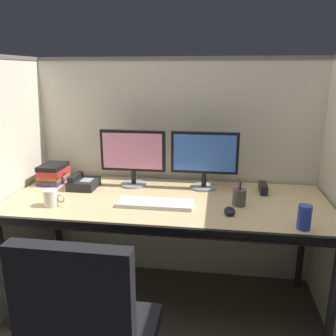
{
  "coord_description": "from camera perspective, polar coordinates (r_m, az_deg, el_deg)",
  "views": [
    {
      "loc": [
        0.29,
        -1.63,
        1.48
      ],
      "look_at": [
        0.0,
        0.35,
        0.92
      ],
      "focal_mm": 37.13,
      "sensor_mm": 36.0,
      "label": 1
    }
  ],
  "objects": [
    {
      "name": "computer_mouse",
      "position": [
        1.9,
        10.08,
        -6.96
      ],
      "size": [
        0.06,
        0.1,
        0.04
      ],
      "color": "black",
      "rests_on": "desk"
    },
    {
      "name": "desk_phone",
      "position": [
        2.34,
        -13.79,
        -2.4
      ],
      "size": [
        0.17,
        0.19,
        0.09
      ],
      "color": "black",
      "rests_on": "desk"
    },
    {
      "name": "cubicle_partition_rear",
      "position": [
        2.49,
        1.31,
        -0.49
      ],
      "size": [
        2.21,
        0.06,
        1.57
      ],
      "color": "beige",
      "rests_on": "ground"
    },
    {
      "name": "monitor_left",
      "position": [
        2.29,
        -5.78,
        2.29
      ],
      "size": [
        0.43,
        0.17,
        0.37
      ],
      "color": "gray",
      "rests_on": "desk"
    },
    {
      "name": "soda_can",
      "position": [
        1.81,
        21.49,
        -7.54
      ],
      "size": [
        0.07,
        0.07,
        0.12
      ],
      "primitive_type": "cylinder",
      "color": "#263FB2",
      "rests_on": "desk"
    },
    {
      "name": "red_stapler",
      "position": [
        2.28,
        15.33,
        -3.19
      ],
      "size": [
        0.04,
        0.15,
        0.06
      ],
      "primitive_type": "cube",
      "color": "black",
      "rests_on": "desk"
    },
    {
      "name": "desk",
      "position": [
        2.1,
        -0.25,
        -6.51
      ],
      "size": [
        1.9,
        0.8,
        0.74
      ],
      "color": "tan",
      "rests_on": "ground"
    },
    {
      "name": "book_stack",
      "position": [
        2.51,
        -18.29,
        -0.84
      ],
      "size": [
        0.16,
        0.23,
        0.13
      ],
      "color": "#4C3366",
      "rests_on": "desk"
    },
    {
      "name": "keyboard_main",
      "position": [
        1.99,
        -2.12,
        -5.83
      ],
      "size": [
        0.43,
        0.15,
        0.02
      ],
      "primitive_type": "cube",
      "color": "silver",
      "rests_on": "desk"
    },
    {
      "name": "monitor_right",
      "position": [
        2.23,
        6.01,
        1.95
      ],
      "size": [
        0.43,
        0.17,
        0.37
      ],
      "color": "gray",
      "rests_on": "desk"
    },
    {
      "name": "pen_cup",
      "position": [
        2.02,
        11.61,
        -4.71
      ],
      "size": [
        0.08,
        0.08,
        0.17
      ],
      "color": "#4C4742",
      "rests_on": "desk"
    },
    {
      "name": "cubicle_partition_left",
      "position": [
        2.34,
        -25.49,
        -3.11
      ],
      "size": [
        0.06,
        1.41,
        1.57
      ],
      "color": "beige",
      "rests_on": "ground"
    },
    {
      "name": "coffee_mug",
      "position": [
        2.08,
        -18.58,
        -4.67
      ],
      "size": [
        0.13,
        0.08,
        0.09
      ],
      "color": "silver",
      "rests_on": "desk"
    }
  ]
}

